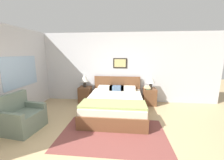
# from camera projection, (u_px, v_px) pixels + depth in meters

# --- Properties ---
(ground_plane) EXTENTS (16.00, 16.00, 0.00)m
(ground_plane) POSITION_uv_depth(u_px,v_px,m) (101.00, 149.00, 2.69)
(ground_plane) COLOR tan
(wall_back) EXTENTS (7.75, 0.09, 2.60)m
(wall_back) POSITION_uv_depth(u_px,v_px,m) (114.00, 68.00, 5.24)
(wall_back) COLOR silver
(wall_back) RESTS_ON ground_plane
(wall_left) EXTENTS (0.08, 5.23, 2.60)m
(wall_left) POSITION_uv_depth(u_px,v_px,m) (19.00, 72.00, 4.08)
(wall_left) COLOR silver
(wall_left) RESTS_ON ground_plane
(area_rug_main) EXTENTS (2.44, 1.52, 0.01)m
(area_rug_main) POSITION_uv_depth(u_px,v_px,m) (113.00, 134.00, 3.19)
(area_rug_main) COLOR brown
(area_rug_main) RESTS_ON ground_plane
(bed) EXTENTS (1.73, 2.19, 0.99)m
(bed) POSITION_uv_depth(u_px,v_px,m) (115.00, 104.00, 4.29)
(bed) COLOR brown
(bed) RESTS_ON ground_plane
(armchair) EXTENTS (0.79, 0.86, 0.90)m
(armchair) POSITION_uv_depth(u_px,v_px,m) (22.00, 118.00, 3.32)
(armchair) COLOR slate
(armchair) RESTS_ON ground_plane
(nightstand_near_window) EXTENTS (0.44, 0.49, 0.60)m
(nightstand_near_window) POSITION_uv_depth(u_px,v_px,m) (85.00, 95.00, 5.23)
(nightstand_near_window) COLOR brown
(nightstand_near_window) RESTS_ON ground_plane
(nightstand_by_door) EXTENTS (0.44, 0.49, 0.60)m
(nightstand_by_door) POSITION_uv_depth(u_px,v_px,m) (149.00, 96.00, 5.00)
(nightstand_by_door) COLOR brown
(nightstand_by_door) RESTS_ON ground_plane
(table_lamp_near_window) EXTENTS (0.31, 0.31, 0.47)m
(table_lamp_near_window) POSITION_uv_depth(u_px,v_px,m) (85.00, 78.00, 5.11)
(table_lamp_near_window) COLOR #2D2823
(table_lamp_near_window) RESTS_ON nightstand_near_window
(table_lamp_by_door) EXTENTS (0.31, 0.31, 0.47)m
(table_lamp_by_door) POSITION_uv_depth(u_px,v_px,m) (151.00, 80.00, 4.88)
(table_lamp_by_door) COLOR #2D2823
(table_lamp_by_door) RESTS_ON nightstand_by_door
(book_thick_bottom) EXTENTS (0.18, 0.27, 0.03)m
(book_thick_bottom) POSITION_uv_depth(u_px,v_px,m) (147.00, 88.00, 4.90)
(book_thick_bottom) COLOR #4C7551
(book_thick_bottom) RESTS_ON nightstand_by_door
(book_hardcover_middle) EXTENTS (0.23, 0.27, 0.03)m
(book_hardcover_middle) POSITION_uv_depth(u_px,v_px,m) (147.00, 87.00, 4.90)
(book_hardcover_middle) COLOR beige
(book_hardcover_middle) RESTS_ON book_thick_bottom
(book_novel_upper) EXTENTS (0.19, 0.24, 0.03)m
(book_novel_upper) POSITION_uv_depth(u_px,v_px,m) (147.00, 87.00, 4.89)
(book_novel_upper) COLOR beige
(book_novel_upper) RESTS_ON book_hardcover_middle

